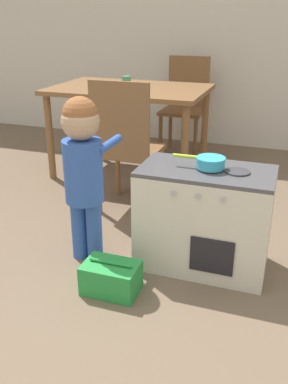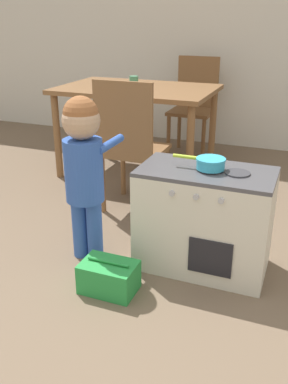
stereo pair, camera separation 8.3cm
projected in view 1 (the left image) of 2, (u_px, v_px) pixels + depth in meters
ground_plane at (63, 370)px, 1.65m from camera, size 16.00×16.00×0.00m
wall_back at (227, 9)px, 4.01m from camera, size 10.00×0.06×2.60m
play_kitchen at (204, 219)px, 2.24m from camera, size 0.68×0.38×0.56m
toy_pot at (210, 162)px, 2.11m from camera, size 0.27×0.15×0.06m
child_figure at (83, 160)px, 2.19m from camera, size 0.23×0.36×0.90m
toy_basket at (111, 278)px, 2.09m from camera, size 0.27×0.18×0.17m
dining_table at (130, 98)px, 3.46m from camera, size 1.24×0.82×0.72m
dining_chair_near at (126, 145)px, 2.80m from camera, size 0.39×0.39×0.90m
dining_chair_far at (185, 104)px, 4.06m from camera, size 0.39×0.39×0.90m
cup_on_table at (126, 81)px, 3.42m from camera, size 0.07×0.07×0.08m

